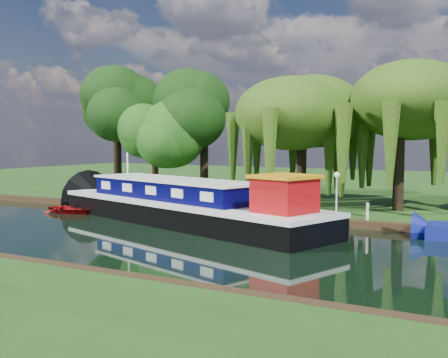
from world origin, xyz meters
The scene contains 12 objects.
ground centered at (0.00, 0.00, 0.00)m, with size 120.00×120.00×0.00m, color black.
far_bank centered at (0.00, 34.00, 0.23)m, with size 120.00×52.00×0.45m, color #1B390F.
dutch_barge centered at (-6.84, 4.76, 1.06)m, with size 20.76×10.48×4.29m.
red_dinghy centered at (-16.34, 4.87, 0.00)m, with size 2.51×3.52×0.73m, color #9A0B0E.
willow_left centered at (-3.16, 13.85, 6.64)m, with size 7.11×7.11×8.52m.
willow_right centered at (3.51, 13.80, 6.88)m, with size 7.23×7.23×8.81m.
tree_far_left centered at (-14.65, 12.26, 5.47)m, with size 4.54×4.54×7.32m.
tree_far_back centered at (-20.36, 14.59, 7.24)m, with size 5.80×5.80×9.75m.
tree_far_mid centered at (-11.89, 15.05, 6.84)m, with size 5.67×5.67×9.28m.
lamppost centered at (0.50, 10.50, 2.42)m, with size 0.36×0.36×2.56m.
mooring_posts centered at (-0.50, 8.40, 0.95)m, with size 19.16×0.16×1.00m.
reeds_near centered at (6.87, -7.57, 0.55)m, with size 33.70×1.50×1.10m.
Camera 1 is at (11.41, -22.99, 5.06)m, focal length 45.00 mm.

